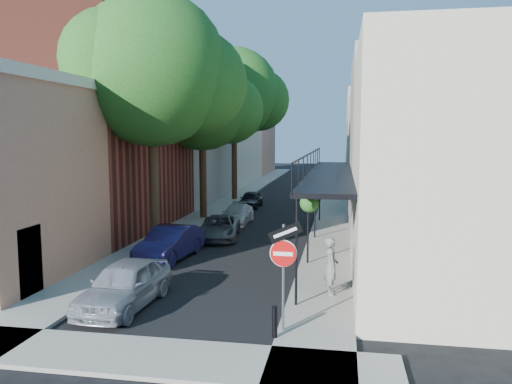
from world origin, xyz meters
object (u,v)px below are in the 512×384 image
at_px(oak_far, 240,95).
at_px(parked_car_e, 251,199).
at_px(oak_near, 163,73).
at_px(parked_car_a, 125,284).
at_px(bollard, 275,322).
at_px(parked_car_d, 237,214).
at_px(sign_post, 284,258).
at_px(oak_mid, 209,103).
at_px(parked_car_b, 170,243).
at_px(parked_car_c, 219,228).
at_px(pedestrian, 331,266).

relative_size(oak_far, parked_car_e, 3.50).
bearing_deg(oak_near, parked_car_a, -78.71).
distance_m(bollard, parked_car_a, 5.08).
xyz_separation_m(parked_car_d, parked_car_e, (-0.40, 6.64, 0.02)).
distance_m(sign_post, oak_mid, 19.14).
height_order(oak_far, parked_car_b, oak_far).
bearing_deg(parked_car_d, parked_car_a, -90.23).
relative_size(sign_post, parked_car_b, 0.72).
xyz_separation_m(oak_mid, parked_car_c, (2.02, -5.82, -6.49)).
bearing_deg(bollard, oak_mid, 109.90).
height_order(bollard, parked_car_a, parked_car_a).
bearing_deg(parked_car_a, pedestrian, 19.84).
relative_size(oak_mid, parked_car_e, 3.00).
relative_size(oak_near, parked_car_a, 2.77).
bearing_deg(oak_mid, sign_post, -69.14).
bearing_deg(parked_car_d, oak_mid, 143.42).
bearing_deg(parked_car_e, sign_post, -77.08).
bearing_deg(pedestrian, oak_near, 43.77).
height_order(oak_near, pedestrian, oak_near).
height_order(parked_car_d, pedestrian, pedestrian).
xyz_separation_m(oak_near, parked_car_a, (1.60, -8.01, -7.18)).
height_order(parked_car_b, parked_car_c, parked_car_b).
xyz_separation_m(bollard, parked_car_b, (-5.39, 7.49, 0.17)).
xyz_separation_m(bollard, oak_mid, (-6.42, 17.73, 6.54)).
bearing_deg(parked_car_b, bollard, -48.07).
bearing_deg(parked_car_b, oak_near, 119.39).
xyz_separation_m(parked_car_a, parked_car_d, (0.37, 14.42, -0.15)).
relative_size(bollard, parked_car_a, 0.19).
bearing_deg(oak_far, pedestrian, -71.67).
xyz_separation_m(sign_post, parked_car_a, (-4.93, 1.27, -1.33)).
distance_m(oak_near, oak_mid, 8.01).
distance_m(oak_far, parked_car_c, 16.85).
bearing_deg(oak_near, bollard, -56.88).
relative_size(bollard, oak_far, 0.07).
bearing_deg(parked_car_c, parked_car_a, -99.84).
bearing_deg(oak_near, oak_mid, 90.37).
height_order(parked_car_a, parked_car_e, parked_car_a).
bearing_deg(oak_near, parked_car_b, -66.78).
distance_m(bollard, oak_near, 13.78).
bearing_deg(bollard, sign_post, 71.44).
bearing_deg(oak_mid, parked_car_e, 72.27).
xyz_separation_m(oak_far, parked_car_e, (1.56, -3.97, -7.68)).
xyz_separation_m(parked_car_d, pedestrian, (5.70, -12.50, 0.48)).
bearing_deg(parked_car_d, sign_post, -72.57).
bearing_deg(parked_car_b, oak_mid, 101.89).
xyz_separation_m(oak_near, parked_car_d, (1.97, 6.40, -7.32)).
distance_m(parked_car_b, parked_car_d, 8.73).
height_order(parked_car_e, pedestrian, pedestrian).
bearing_deg(oak_far, parked_car_c, -82.51).
height_order(bollard, oak_mid, oak_mid).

